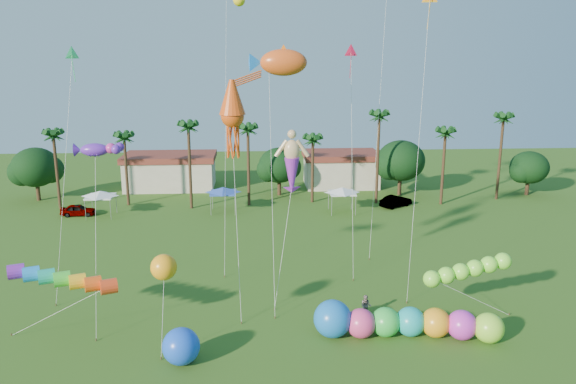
{
  "coord_description": "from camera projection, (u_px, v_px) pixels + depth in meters",
  "views": [
    {
      "loc": [
        -2.33,
        -27.58,
        18.27
      ],
      "look_at": [
        0.0,
        10.0,
        9.0
      ],
      "focal_mm": 35.0,
      "sensor_mm": 36.0,
      "label": 1
    }
  ],
  "objects": [
    {
      "name": "buildings_row",
      "position": [
        249.0,
        173.0,
        79.03
      ],
      "size": [
        35.0,
        7.0,
        4.0
      ],
      "color": "beige",
      "rests_on": "ground"
    },
    {
      "name": "orange_ball_kite",
      "position": [
        164.0,
        267.0,
        34.49
      ],
      "size": [
        1.95,
        2.35,
        6.34
      ],
      "color": "orange",
      "rests_on": "ground"
    },
    {
      "name": "caterpillar_inflatable",
      "position": [
        400.0,
        322.0,
        36.99
      ],
      "size": [
        12.43,
        3.78,
        2.53
      ],
      "rotation": [
        0.0,
        0.0,
        -0.12
      ],
      "color": "#E93D83",
      "rests_on": "ground"
    },
    {
      "name": "rainbow_tube",
      "position": [
        80.0,
        287.0,
        36.19
      ],
      "size": [
        8.74,
        2.33,
        4.15
      ],
      "color": "red",
      "rests_on": "ground"
    },
    {
      "name": "car_a",
      "position": [
        78.0,
        210.0,
        65.1
      ],
      "size": [
        3.95,
        1.69,
        1.33
      ],
      "primitive_type": "imported",
      "rotation": [
        0.0,
        0.0,
        1.6
      ],
      "color": "#4C4C54",
      "rests_on": "ground"
    },
    {
      "name": "tent_row",
      "position": [
        223.0,
        191.0,
        65.43
      ],
      "size": [
        31.0,
        4.0,
        0.6
      ],
      "color": "white",
      "rests_on": "ground"
    },
    {
      "name": "delta_kite_yellow",
      "position": [
        429.0,
        2.0,
        40.98
      ],
      "size": [
        2.39,
        4.37,
        22.97
      ],
      "color": "orange",
      "rests_on": "ground"
    },
    {
      "name": "squid_kite",
      "position": [
        232.0,
        116.0,
        40.16
      ],
      "size": [
        2.49,
        5.88,
        16.65
      ],
      "color": "#DB4A11",
      "rests_on": "ground"
    },
    {
      "name": "car_b",
      "position": [
        396.0,
        201.0,
        68.86
      ],
      "size": [
        4.44,
        3.61,
        1.42
      ],
      "primitive_type": "imported",
      "rotation": [
        0.0,
        0.0,
        2.15
      ],
      "color": "#4C4C54",
      "rests_on": "ground"
    },
    {
      "name": "merman_kite",
      "position": [
        292.0,
        166.0,
        42.19
      ],
      "size": [
        2.56,
        4.2,
        12.41
      ],
      "color": "tan",
      "rests_on": "ground"
    },
    {
      "name": "tree_line",
      "position": [
        299.0,
        165.0,
        73.07
      ],
      "size": [
        69.46,
        8.91,
        11.0
      ],
      "color": "#3A2819",
      "rests_on": "ground"
    },
    {
      "name": "green_worm",
      "position": [
        432.0,
        279.0,
        39.63
      ],
      "size": [
        9.16,
        2.8,
        3.55
      ],
      "color": "#85FC38",
      "rests_on": "ground"
    },
    {
      "name": "spectator_b",
      "position": [
        366.0,
        306.0,
        40.03
      ],
      "size": [
        0.94,
        0.85,
        1.59
      ],
      "primitive_type": "imported",
      "rotation": [
        0.0,
        0.0,
        -0.39
      ],
      "color": "gray",
      "rests_on": "ground"
    },
    {
      "name": "blue_ball",
      "position": [
        181.0,
        346.0,
        33.82
      ],
      "size": [
        2.28,
        2.28,
        2.28
      ],
      "primitive_type": "sphere",
      "color": "blue",
      "rests_on": "ground"
    },
    {
      "name": "delta_kite_red",
      "position": [
        351.0,
        55.0,
        46.11
      ],
      "size": [
        1.32,
        4.43,
        19.11
      ],
      "color": "red",
      "rests_on": "ground"
    },
    {
      "name": "fish_kite",
      "position": [
        284.0,
        63.0,
        41.26
      ],
      "size": [
        5.49,
        7.43,
        18.76
      ],
      "color": "#E15119",
      "rests_on": "ground"
    },
    {
      "name": "lobster_kite",
      "position": [
        95.0,
        150.0,
        37.69
      ],
      "size": [
        3.33,
        4.96,
        12.65
      ],
      "color": "#6023B2",
      "rests_on": "ground"
    },
    {
      "name": "delta_kite_green",
      "position": [
        72.0,
        58.0,
        41.86
      ],
      "size": [
        2.08,
        4.92,
        18.88
      ],
      "color": "#38EF84",
      "rests_on": "ground"
    }
  ]
}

